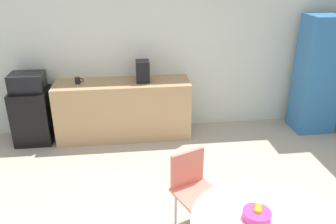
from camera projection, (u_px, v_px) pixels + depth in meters
wall_back at (154, 50)px, 5.40m from camera, size 6.00×0.10×2.60m
counter_block at (124, 109)px, 5.37m from camera, size 2.05×0.60×0.90m
mini_fridge at (33, 116)px, 5.23m from camera, size 0.54×0.54×0.83m
microwave at (27, 82)px, 5.02m from camera, size 0.48×0.38×0.26m
locker_cabinet at (318, 75)px, 5.42m from camera, size 0.60×0.50×1.86m
chair_coral at (192, 182)px, 3.47m from camera, size 0.55×0.55×0.83m
fruit_bowl at (257, 214)px, 2.62m from camera, size 0.22×0.22×0.11m
mug_white at (78, 80)px, 5.11m from camera, size 0.13×0.08×0.09m
coffee_maker at (143, 71)px, 5.16m from camera, size 0.20×0.24×0.32m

